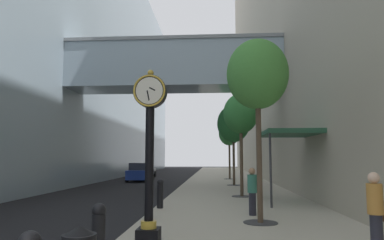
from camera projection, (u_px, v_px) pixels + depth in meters
ground_plane at (184, 184)px, 28.71m from camera, size 110.00×110.00×0.00m
sidewalk_right at (227, 181)px, 31.46m from camera, size 7.19×80.00×0.14m
building_block_left at (63, 41)px, 33.87m from camera, size 24.34×80.00×27.17m
street_clock at (150, 146)px, 8.68m from camera, size 0.84×0.55×4.33m
bollard_second at (98, 233)px, 6.69m from camera, size 0.28×0.28×1.19m
bollard_fourth at (148, 200)px, 11.74m from camera, size 0.28×0.28×1.19m
bollard_fifth at (160, 193)px, 14.27m from camera, size 0.28×0.28×1.19m
street_tree_near at (257, 76)px, 11.52m from camera, size 2.05×2.05×6.03m
street_tree_mid_near at (241, 114)px, 18.93m from camera, size 1.90×1.90×5.57m
street_tree_mid_far at (233, 124)px, 26.39m from camera, size 2.47×2.47×6.07m
street_tree_far at (229, 134)px, 33.81m from camera, size 2.05×2.05×5.60m
pedestrian_walking at (376, 210)px, 7.64m from camera, size 0.52×0.49×1.75m
pedestrian_by_clock at (252, 190)px, 12.54m from camera, size 0.40×0.40×1.70m
storefront_awning at (288, 135)px, 16.15m from camera, size 2.40×3.60×3.30m
car_silver_near at (144, 171)px, 38.18m from camera, size 2.11×4.36×1.56m
car_blue_mid at (140, 172)px, 32.27m from camera, size 2.05×4.07×1.71m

